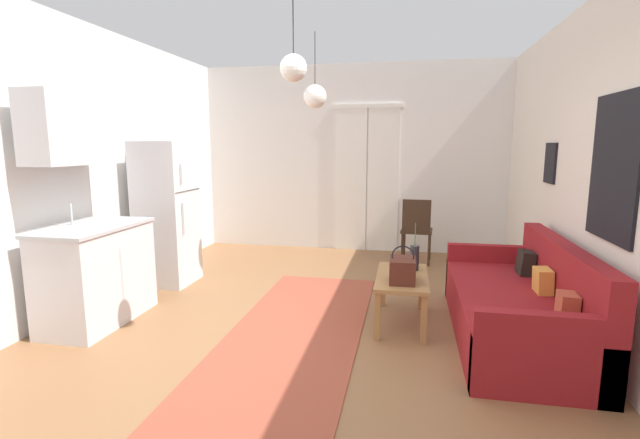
# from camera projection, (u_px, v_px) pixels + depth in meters

# --- Properties ---
(ground_plane) EXTENTS (5.23, 7.89, 0.10)m
(ground_plane) POSITION_uv_depth(u_px,v_px,m) (294.00, 354.00, 3.72)
(ground_plane) COLOR #8E603D
(wall_back) EXTENTS (4.83, 0.13, 2.84)m
(wall_back) POSITION_uv_depth(u_px,v_px,m) (352.00, 159.00, 7.05)
(wall_back) COLOR white
(wall_back) RESTS_ON ground_plane
(wall_right) EXTENTS (0.12, 7.49, 2.84)m
(wall_right) POSITION_uv_depth(u_px,v_px,m) (636.00, 177.00, 3.03)
(wall_right) COLOR silver
(wall_right) RESTS_ON ground_plane
(wall_left) EXTENTS (0.12, 7.49, 2.84)m
(wall_left) POSITION_uv_depth(u_px,v_px,m) (26.00, 170.00, 3.92)
(wall_left) COLOR white
(wall_left) RESTS_ON ground_plane
(area_rug) EXTENTS (1.14, 3.45, 0.01)m
(area_rug) POSITION_uv_depth(u_px,v_px,m) (293.00, 335.00, 3.95)
(area_rug) COLOR #9E4733
(area_rug) RESTS_ON ground_plane
(couch) EXTENTS (0.92, 2.12, 0.84)m
(couch) POSITION_uv_depth(u_px,v_px,m) (522.00, 308.00, 3.87)
(couch) COLOR maroon
(couch) RESTS_ON ground_plane
(coffee_table) EXTENTS (0.46, 0.93, 0.45)m
(coffee_table) POSITION_uv_depth(u_px,v_px,m) (402.00, 283.00, 4.18)
(coffee_table) COLOR #A87542
(coffee_table) RESTS_ON ground_plane
(bamboo_vase) EXTENTS (0.09, 0.09, 0.46)m
(bamboo_vase) POSITION_uv_depth(u_px,v_px,m) (414.00, 258.00, 4.33)
(bamboo_vase) COLOR #2D2D33
(bamboo_vase) RESTS_ON coffee_table
(handbag) EXTENTS (0.23, 0.31, 0.32)m
(handbag) POSITION_uv_depth(u_px,v_px,m) (402.00, 270.00, 3.96)
(handbag) COLOR #512319
(handbag) RESTS_ON coffee_table
(refrigerator) EXTENTS (0.59, 0.61, 1.68)m
(refrigerator) POSITION_uv_depth(u_px,v_px,m) (167.00, 213.00, 5.35)
(refrigerator) COLOR white
(refrigerator) RESTS_ON ground_plane
(kitchen_counter) EXTENTS (0.58, 1.09, 2.08)m
(kitchen_counter) POSITION_uv_depth(u_px,v_px,m) (91.00, 237.00, 4.15)
(kitchen_counter) COLOR silver
(kitchen_counter) RESTS_ON ground_plane
(accent_chair) EXTENTS (0.45, 0.43, 0.91)m
(accent_chair) POSITION_uv_depth(u_px,v_px,m) (417.00, 227.00, 6.28)
(accent_chair) COLOR #382619
(accent_chair) RESTS_ON ground_plane
(pendant_lamp_near) EXTENTS (0.20, 0.20, 0.74)m
(pendant_lamp_near) POSITION_uv_depth(u_px,v_px,m) (294.00, 68.00, 3.39)
(pendant_lamp_near) COLOR black
(pendant_lamp_far) EXTENTS (0.26, 0.26, 0.81)m
(pendant_lamp_far) POSITION_uv_depth(u_px,v_px,m) (315.00, 96.00, 5.01)
(pendant_lamp_far) COLOR black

